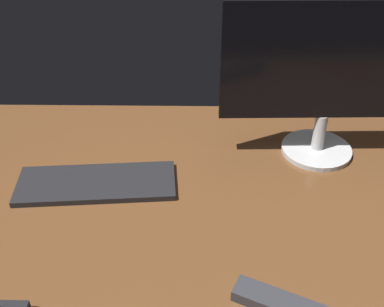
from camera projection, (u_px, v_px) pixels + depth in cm
name	position (u px, v px, depth cm)	size (l,w,h in cm)	color
desk	(224.00, 202.00, 107.22)	(140.00, 84.00, 2.00)	brown
monitor	(330.00, 73.00, 109.10)	(50.70, 17.67, 38.99)	#BDBDBD
keyboard	(96.00, 183.00, 110.04)	(36.28, 13.34, 1.39)	black
tv_remote	(287.00, 306.00, 81.73)	(18.92, 4.49, 2.27)	#2D2D33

